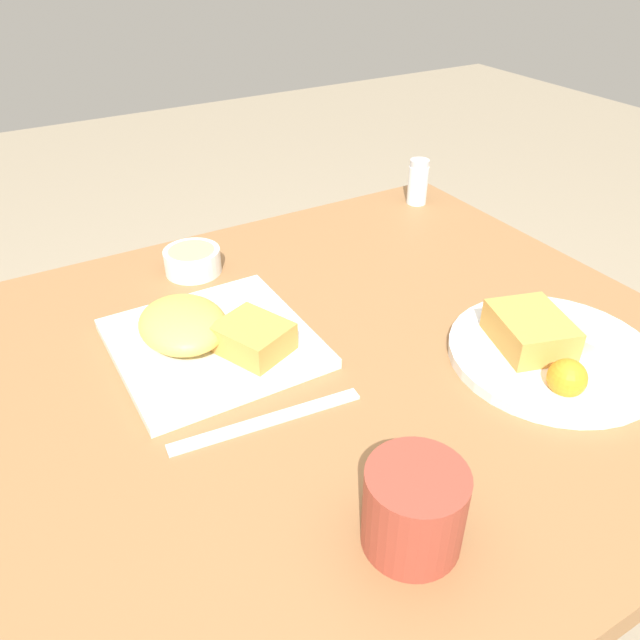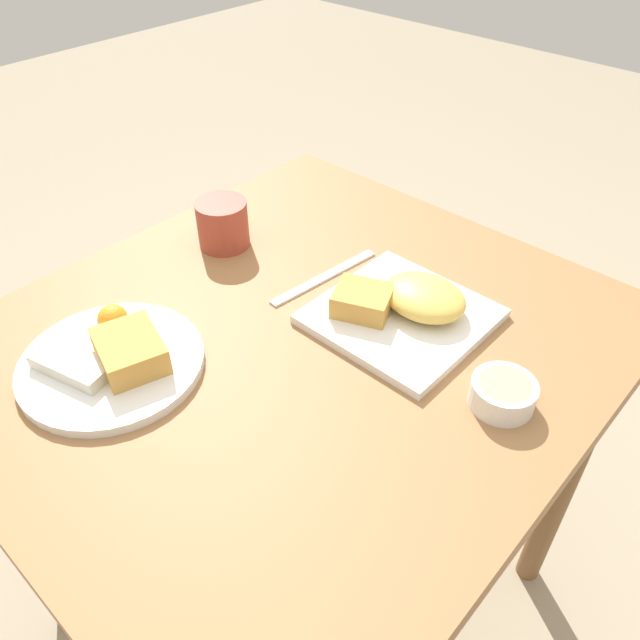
{
  "view_description": "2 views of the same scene",
  "coord_description": "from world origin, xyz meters",
  "px_view_note": "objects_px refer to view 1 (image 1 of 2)",
  "views": [
    {
      "loc": [
        0.52,
        -0.33,
        1.25
      ],
      "look_at": [
        -0.01,
        -0.02,
        0.83
      ],
      "focal_mm": 35.0,
      "sensor_mm": 36.0,
      "label": 1
    },
    {
      "loc": [
        -0.49,
        0.48,
        1.38
      ],
      "look_at": [
        -0.04,
        -0.01,
        0.82
      ],
      "focal_mm": 35.0,
      "sensor_mm": 36.0,
      "label": 2
    }
  ],
  "objects_px": {
    "sauce_ramekin": "(193,260)",
    "coffee_mug": "(414,508)",
    "plate_oval_far": "(551,349)",
    "plate_square_near": "(207,335)",
    "butter_knife": "(267,421)",
    "salt_shaker": "(418,185)"
  },
  "relations": [
    {
      "from": "sauce_ramekin",
      "to": "coffee_mug",
      "type": "relative_size",
      "value": 0.96
    },
    {
      "from": "plate_oval_far",
      "to": "coffee_mug",
      "type": "xyz_separation_m",
      "value": [
        0.12,
        -0.3,
        0.03
      ]
    },
    {
      "from": "plate_oval_far",
      "to": "sauce_ramekin",
      "type": "bearing_deg",
      "value": -145.05
    },
    {
      "from": "plate_oval_far",
      "to": "plate_square_near",
      "type": "bearing_deg",
      "value": -123.11
    },
    {
      "from": "coffee_mug",
      "to": "plate_oval_far",
      "type": "bearing_deg",
      "value": 111.99
    },
    {
      "from": "plate_square_near",
      "to": "butter_knife",
      "type": "distance_m",
      "value": 0.16
    },
    {
      "from": "plate_oval_far",
      "to": "coffee_mug",
      "type": "relative_size",
      "value": 2.85
    },
    {
      "from": "plate_oval_far",
      "to": "sauce_ramekin",
      "type": "height_order",
      "value": "plate_oval_far"
    },
    {
      "from": "plate_square_near",
      "to": "plate_oval_far",
      "type": "relative_size",
      "value": 0.93
    },
    {
      "from": "sauce_ramekin",
      "to": "salt_shaker",
      "type": "bearing_deg",
      "value": 94.75
    },
    {
      "from": "plate_oval_far",
      "to": "butter_knife",
      "type": "height_order",
      "value": "plate_oval_far"
    },
    {
      "from": "plate_square_near",
      "to": "salt_shaker",
      "type": "distance_m",
      "value": 0.56
    },
    {
      "from": "plate_square_near",
      "to": "plate_oval_far",
      "type": "bearing_deg",
      "value": 56.89
    },
    {
      "from": "sauce_ramekin",
      "to": "coffee_mug",
      "type": "xyz_separation_m",
      "value": [
        0.55,
        -0.01,
        0.02
      ]
    },
    {
      "from": "sauce_ramekin",
      "to": "butter_knife",
      "type": "relative_size",
      "value": 0.39
    },
    {
      "from": "sauce_ramekin",
      "to": "butter_knife",
      "type": "bearing_deg",
      "value": -8.08
    },
    {
      "from": "plate_oval_far",
      "to": "salt_shaker",
      "type": "xyz_separation_m",
      "value": [
        -0.46,
        0.15,
        0.02
      ]
    },
    {
      "from": "salt_shaker",
      "to": "butter_knife",
      "type": "bearing_deg",
      "value": -52.11
    },
    {
      "from": "plate_oval_far",
      "to": "salt_shaker",
      "type": "bearing_deg",
      "value": 161.74
    },
    {
      "from": "plate_square_near",
      "to": "butter_knife",
      "type": "height_order",
      "value": "plate_square_near"
    },
    {
      "from": "butter_knife",
      "to": "coffee_mug",
      "type": "distance_m",
      "value": 0.21
    },
    {
      "from": "plate_square_near",
      "to": "butter_knife",
      "type": "xyz_separation_m",
      "value": [
        0.16,
        0.0,
        -0.02
      ]
    }
  ]
}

